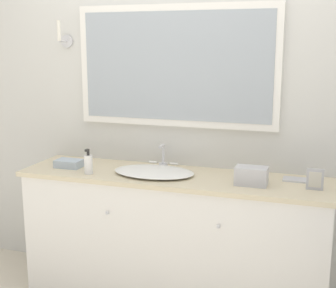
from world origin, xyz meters
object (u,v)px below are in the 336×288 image
(sink_basin, at_px, (154,171))
(soap_bottle, at_px, (88,164))
(appliance_box, at_px, (251,176))
(picture_frame, at_px, (315,179))

(sink_basin, relative_size, soap_bottle, 3.20)
(appliance_box, relative_size, picture_frame, 1.52)
(sink_basin, bearing_deg, appliance_box, -3.80)
(sink_basin, height_order, picture_frame, sink_basin)
(sink_basin, xyz_separation_m, picture_frame, (0.99, -0.03, 0.04))
(picture_frame, bearing_deg, appliance_box, -177.77)
(picture_frame, bearing_deg, soap_bottle, -176.10)
(soap_bottle, xyz_separation_m, picture_frame, (1.39, 0.10, -0.00))
(soap_bottle, distance_m, appliance_box, 1.04)
(sink_basin, height_order, appliance_box, sink_basin)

